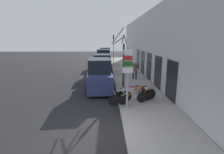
% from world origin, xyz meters
% --- Properties ---
extents(ground_plane, '(80.00, 80.00, 0.00)m').
position_xyz_m(ground_plane, '(0.00, 11.20, 0.00)').
color(ground_plane, black).
extents(sidewalk_curb, '(3.20, 32.00, 0.15)m').
position_xyz_m(sidewalk_curb, '(2.60, 14.00, 0.07)').
color(sidewalk_curb, gray).
rests_on(sidewalk_curb, ground).
extents(building_facade, '(0.23, 32.00, 6.50)m').
position_xyz_m(building_facade, '(4.35, 13.93, 3.22)').
color(building_facade, '#BCBCC1').
rests_on(building_facade, ground).
extents(signpost, '(0.56, 0.14, 3.32)m').
position_xyz_m(signpost, '(1.40, 2.62, 1.96)').
color(signpost, '#939399').
rests_on(signpost, sidewalk_curb).
extents(bicycle_0, '(2.34, 0.76, 0.92)m').
position_xyz_m(bicycle_0, '(1.53, 3.13, 0.54)').
color(bicycle_0, black).
rests_on(bicycle_0, sidewalk_curb).
extents(bicycle_1, '(2.23, 0.97, 0.93)m').
position_xyz_m(bicycle_1, '(2.00, 3.39, 0.55)').
color(bicycle_1, black).
rests_on(bicycle_1, sidewalk_curb).
extents(bicycle_2, '(2.25, 0.71, 0.93)m').
position_xyz_m(bicycle_2, '(2.25, 3.74, 0.55)').
color(bicycle_2, black).
rests_on(bicycle_2, sidewalk_curb).
extents(bicycle_3, '(2.05, 0.94, 0.87)m').
position_xyz_m(bicycle_3, '(1.83, 3.99, 0.52)').
color(bicycle_3, black).
rests_on(bicycle_3, sidewalk_curb).
extents(parked_car_0, '(2.24, 4.76, 2.42)m').
position_xyz_m(parked_car_0, '(-0.28, 6.74, 1.09)').
color(parked_car_0, navy).
rests_on(parked_car_0, ground).
extents(parked_car_1, '(2.21, 4.64, 2.26)m').
position_xyz_m(parked_car_1, '(-0.26, 12.69, 1.02)').
color(parked_car_1, black).
rests_on(parked_car_1, ground).
extents(parked_car_2, '(2.16, 4.55, 2.47)m').
position_xyz_m(parked_car_2, '(-0.21, 18.72, 1.11)').
color(parked_car_2, '#144728').
rests_on(parked_car_2, ground).
extents(parked_car_3, '(2.14, 4.40, 2.44)m').
position_xyz_m(parked_car_3, '(-0.05, 24.32, 1.11)').
color(parked_car_3, '#B2B7BC').
rests_on(parked_car_3, ground).
extents(pedestrian_near, '(0.43, 0.37, 1.65)m').
position_xyz_m(pedestrian_near, '(2.93, 9.82, 1.10)').
color(pedestrian_near, '#1E2338').
rests_on(pedestrian_near, sidewalk_curb).
extents(street_tree, '(1.19, 0.78, 4.58)m').
position_xyz_m(street_tree, '(1.55, 6.89, 2.18)').
color(street_tree, '#3D2D23').
rests_on(street_tree, sidewalk_curb).
extents(traffic_light, '(0.20, 0.30, 4.50)m').
position_xyz_m(traffic_light, '(1.33, 21.15, 3.03)').
color(traffic_light, '#939399').
rests_on(traffic_light, sidewalk_curb).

